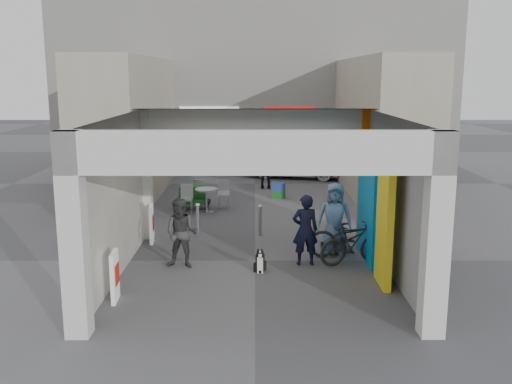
{
  "coord_description": "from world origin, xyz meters",
  "views": [
    {
      "loc": [
        0.0,
        -13.07,
        4.34
      ],
      "look_at": [
        0.02,
        1.0,
        1.48
      ],
      "focal_mm": 40.0,
      "sensor_mm": 36.0,
      "label": 1
    }
  ],
  "objects_px": {
    "man_with_dog": "(305,230)",
    "man_back_turned": "(182,233)",
    "man_elderly": "(334,218)",
    "man_crates": "(266,167)",
    "cafe_set": "(204,200)",
    "border_collie": "(260,262)",
    "bicycle_rear": "(353,243)",
    "white_van": "(294,161)",
    "produce_stand": "(193,200)",
    "bicycle_front": "(350,237)"
  },
  "relations": [
    {
      "from": "man_crates",
      "to": "bicycle_rear",
      "type": "xyz_separation_m",
      "value": [
        1.87,
        -9.18,
        -0.36
      ]
    },
    {
      "from": "man_with_dog",
      "to": "cafe_set",
      "type": "bearing_deg",
      "value": -68.23
    },
    {
      "from": "cafe_set",
      "to": "man_back_turned",
      "type": "distance_m",
      "value": 5.77
    },
    {
      "from": "man_back_turned",
      "to": "bicycle_rear",
      "type": "bearing_deg",
      "value": 12.73
    },
    {
      "from": "man_with_dog",
      "to": "man_back_turned",
      "type": "distance_m",
      "value": 2.86
    },
    {
      "from": "man_crates",
      "to": "bicycle_rear",
      "type": "bearing_deg",
      "value": 104.02
    },
    {
      "from": "man_elderly",
      "to": "man_crates",
      "type": "bearing_deg",
      "value": 107.84
    },
    {
      "from": "man_elderly",
      "to": "white_van",
      "type": "relative_size",
      "value": 0.42
    },
    {
      "from": "border_collie",
      "to": "man_elderly",
      "type": "height_order",
      "value": "man_elderly"
    },
    {
      "from": "cafe_set",
      "to": "bicycle_front",
      "type": "xyz_separation_m",
      "value": [
        4.0,
        -5.05,
        0.19
      ]
    },
    {
      "from": "man_back_turned",
      "to": "bicycle_rear",
      "type": "relative_size",
      "value": 0.95
    },
    {
      "from": "man_with_dog",
      "to": "man_crates",
      "type": "height_order",
      "value": "man_crates"
    },
    {
      "from": "produce_stand",
      "to": "man_back_turned",
      "type": "xyz_separation_m",
      "value": [
        0.38,
        -5.93,
        0.52
      ]
    },
    {
      "from": "man_back_turned",
      "to": "bicycle_front",
      "type": "relative_size",
      "value": 0.81
    },
    {
      "from": "white_van",
      "to": "man_crates",
      "type": "bearing_deg",
      "value": 166.09
    },
    {
      "from": "white_van",
      "to": "man_with_dog",
      "type": "bearing_deg",
      "value": -170.06
    },
    {
      "from": "bicycle_rear",
      "to": "cafe_set",
      "type": "bearing_deg",
      "value": 16.11
    },
    {
      "from": "produce_stand",
      "to": "border_collie",
      "type": "relative_size",
      "value": 1.97
    },
    {
      "from": "man_with_dog",
      "to": "man_elderly",
      "type": "distance_m",
      "value": 1.17
    },
    {
      "from": "man_crates",
      "to": "white_van",
      "type": "bearing_deg",
      "value": -113.96
    },
    {
      "from": "man_with_dog",
      "to": "border_collie",
      "type": "bearing_deg",
      "value": 21.55
    },
    {
      "from": "man_crates",
      "to": "white_van",
      "type": "relative_size",
      "value": 0.41
    },
    {
      "from": "cafe_set",
      "to": "white_van",
      "type": "xyz_separation_m",
      "value": [
        3.41,
        6.22,
        0.39
      ]
    },
    {
      "from": "cafe_set",
      "to": "man_crates",
      "type": "relative_size",
      "value": 0.88
    },
    {
      "from": "bicycle_rear",
      "to": "man_with_dog",
      "type": "bearing_deg",
      "value": 71.14
    },
    {
      "from": "white_van",
      "to": "man_elderly",
      "type": "bearing_deg",
      "value": -166.09
    },
    {
      "from": "cafe_set",
      "to": "border_collie",
      "type": "distance_m",
      "value": 6.35
    },
    {
      "from": "man_with_dog",
      "to": "white_van",
      "type": "height_order",
      "value": "man_with_dog"
    },
    {
      "from": "man_back_turned",
      "to": "man_crates",
      "type": "relative_size",
      "value": 0.92
    },
    {
      "from": "man_crates",
      "to": "white_van",
      "type": "xyz_separation_m",
      "value": [
        1.28,
        2.56,
        -0.16
      ]
    },
    {
      "from": "cafe_set",
      "to": "border_collie",
      "type": "xyz_separation_m",
      "value": [
        1.81,
        -6.08,
        -0.1
      ]
    },
    {
      "from": "cafe_set",
      "to": "border_collie",
      "type": "height_order",
      "value": "cafe_set"
    },
    {
      "from": "cafe_set",
      "to": "bicycle_rear",
      "type": "distance_m",
      "value": 6.82
    },
    {
      "from": "produce_stand",
      "to": "bicycle_rear",
      "type": "bearing_deg",
      "value": -31.85
    },
    {
      "from": "man_elderly",
      "to": "bicycle_rear",
      "type": "bearing_deg",
      "value": -60.65
    },
    {
      "from": "bicycle_front",
      "to": "cafe_set",
      "type": "bearing_deg",
      "value": 41.11
    },
    {
      "from": "man_elderly",
      "to": "bicycle_front",
      "type": "relative_size",
      "value": 0.9
    },
    {
      "from": "man_crates",
      "to": "bicycle_rear",
      "type": "relative_size",
      "value": 1.03
    },
    {
      "from": "white_van",
      "to": "produce_stand",
      "type": "bearing_deg",
      "value": 160.57
    },
    {
      "from": "produce_stand",
      "to": "man_back_turned",
      "type": "distance_m",
      "value": 5.96
    },
    {
      "from": "cafe_set",
      "to": "produce_stand",
      "type": "height_order",
      "value": "cafe_set"
    },
    {
      "from": "produce_stand",
      "to": "white_van",
      "type": "relative_size",
      "value": 0.27
    },
    {
      "from": "cafe_set",
      "to": "man_with_dog",
      "type": "relative_size",
      "value": 0.92
    },
    {
      "from": "man_elderly",
      "to": "man_back_turned",
      "type": "bearing_deg",
      "value": -156.3
    },
    {
      "from": "border_collie",
      "to": "man_crates",
      "type": "height_order",
      "value": "man_crates"
    },
    {
      "from": "cafe_set",
      "to": "bicycle_front",
      "type": "bearing_deg",
      "value": -51.62
    },
    {
      "from": "cafe_set",
      "to": "white_van",
      "type": "bearing_deg",
      "value": 61.27
    },
    {
      "from": "produce_stand",
      "to": "man_elderly",
      "type": "height_order",
      "value": "man_elderly"
    },
    {
      "from": "man_back_turned",
      "to": "man_crates",
      "type": "height_order",
      "value": "man_crates"
    },
    {
      "from": "man_with_dog",
      "to": "man_back_turned",
      "type": "height_order",
      "value": "man_with_dog"
    }
  ]
}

